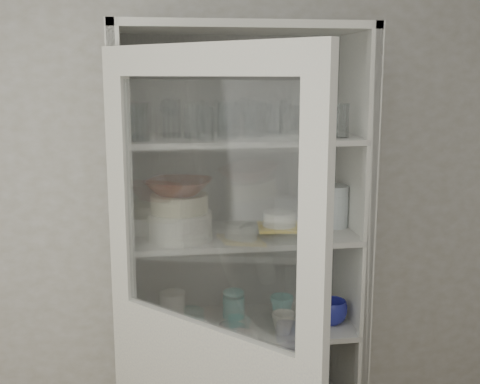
# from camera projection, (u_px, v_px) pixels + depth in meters

# --- Properties ---
(wall_back) EXTENTS (3.60, 0.02, 2.60)m
(wall_back) POSITION_uv_depth(u_px,v_px,m) (188.00, 212.00, 2.69)
(wall_back) COLOR #A9A696
(wall_back) RESTS_ON ground
(pantry_cabinet) EXTENTS (1.00, 0.45, 2.10)m
(pantry_cabinet) POSITION_uv_depth(u_px,v_px,m) (238.00, 299.00, 2.63)
(pantry_cabinet) COLOR #BBBBBB
(pantry_cabinet) RESTS_ON floor
(tumbler_0) EXTENTS (0.08, 0.08, 0.13)m
(tumbler_0) POSITION_uv_depth(u_px,v_px,m) (136.00, 123.00, 2.23)
(tumbler_0) COLOR silver
(tumbler_0) RESTS_ON shelf_glass
(tumbler_1) EXTENTS (0.08, 0.08, 0.13)m
(tumbler_1) POSITION_uv_depth(u_px,v_px,m) (206.00, 124.00, 2.25)
(tumbler_1) COLOR silver
(tumbler_1) RESTS_ON shelf_glass
(tumbler_2) EXTENTS (0.09, 0.09, 0.15)m
(tumbler_2) POSITION_uv_depth(u_px,v_px,m) (227.00, 120.00, 2.30)
(tumbler_2) COLOR silver
(tumbler_2) RESTS_ON shelf_glass
(tumbler_3) EXTENTS (0.08, 0.08, 0.13)m
(tumbler_3) POSITION_uv_depth(u_px,v_px,m) (252.00, 123.00, 2.27)
(tumbler_3) COLOR silver
(tumbler_3) RESTS_ON shelf_glass
(tumbler_4) EXTENTS (0.07, 0.07, 0.13)m
(tumbler_4) POSITION_uv_depth(u_px,v_px,m) (310.00, 122.00, 2.30)
(tumbler_4) COLOR silver
(tumbler_4) RESTS_ON shelf_glass
(tumbler_5) EXTENTS (0.07, 0.07, 0.13)m
(tumbler_5) POSITION_uv_depth(u_px,v_px,m) (341.00, 121.00, 2.36)
(tumbler_5) COLOR silver
(tumbler_5) RESTS_ON shelf_glass
(tumbler_6) EXTENTS (0.08, 0.08, 0.12)m
(tumbler_6) POSITION_uv_depth(u_px,v_px,m) (330.00, 122.00, 2.35)
(tumbler_6) COLOR silver
(tumbler_6) RESTS_ON shelf_glass
(tumbler_7) EXTENTS (0.09, 0.09, 0.15)m
(tumbler_7) POSITION_uv_depth(u_px,v_px,m) (172.00, 119.00, 2.37)
(tumbler_7) COLOR silver
(tumbler_7) RESTS_ON shelf_glass
(tumbler_8) EXTENTS (0.08, 0.08, 0.13)m
(tumbler_8) POSITION_uv_depth(u_px,v_px,m) (138.00, 121.00, 2.35)
(tumbler_8) COLOR silver
(tumbler_8) RESTS_ON shelf_glass
(tumbler_9) EXTENTS (0.08, 0.08, 0.14)m
(tumbler_9) POSITION_uv_depth(u_px,v_px,m) (231.00, 119.00, 2.39)
(tumbler_9) COLOR silver
(tumbler_9) RESTS_ON shelf_glass
(tumbler_10) EXTENTS (0.09, 0.09, 0.14)m
(tumbler_10) POSITION_uv_depth(u_px,v_px,m) (256.00, 119.00, 2.39)
(tumbler_10) COLOR silver
(tumbler_10) RESTS_ON shelf_glass
(tumbler_11) EXTENTS (0.07, 0.07, 0.13)m
(tumbler_11) POSITION_uv_depth(u_px,v_px,m) (274.00, 119.00, 2.44)
(tumbler_11) COLOR silver
(tumbler_11) RESTS_ON shelf_glass
(goblet_0) EXTENTS (0.07, 0.07, 0.16)m
(goblet_0) POSITION_uv_depth(u_px,v_px,m) (168.00, 115.00, 2.48)
(goblet_0) COLOR silver
(goblet_0) RESTS_ON shelf_glass
(goblet_1) EXTENTS (0.07, 0.07, 0.16)m
(goblet_1) POSITION_uv_depth(u_px,v_px,m) (246.00, 114.00, 2.52)
(goblet_1) COLOR silver
(goblet_1) RESTS_ON shelf_glass
(goblet_2) EXTENTS (0.07, 0.07, 0.15)m
(goblet_2) POSITION_uv_depth(u_px,v_px,m) (283.00, 115.00, 2.56)
(goblet_2) COLOR silver
(goblet_2) RESTS_ON shelf_glass
(goblet_3) EXTENTS (0.07, 0.07, 0.17)m
(goblet_3) POSITION_uv_depth(u_px,v_px,m) (308.00, 114.00, 2.53)
(goblet_3) COLOR silver
(goblet_3) RESTS_ON shelf_glass
(plate_stack_front) EXTENTS (0.25, 0.25, 0.11)m
(plate_stack_front) POSITION_uv_depth(u_px,v_px,m) (180.00, 226.00, 2.38)
(plate_stack_front) COLOR silver
(plate_stack_front) RESTS_ON shelf_plates
(plate_stack_back) EXTENTS (0.23, 0.23, 0.07)m
(plate_stack_back) POSITION_uv_depth(u_px,v_px,m) (150.00, 221.00, 2.54)
(plate_stack_back) COLOR silver
(plate_stack_back) RESTS_ON shelf_plates
(cream_bowl) EXTENTS (0.29, 0.29, 0.07)m
(cream_bowl) POSITION_uv_depth(u_px,v_px,m) (180.00, 203.00, 2.36)
(cream_bowl) COLOR beige
(cream_bowl) RESTS_ON plate_stack_front
(terracotta_bowl) EXTENTS (0.32, 0.32, 0.06)m
(terracotta_bowl) POSITION_uv_depth(u_px,v_px,m) (179.00, 187.00, 2.35)
(terracotta_bowl) COLOR #5F2818
(terracotta_bowl) RESTS_ON cream_bowl
(glass_platter) EXTENTS (0.42, 0.42, 0.02)m
(glass_platter) POSITION_uv_depth(u_px,v_px,m) (279.00, 231.00, 2.49)
(glass_platter) COLOR silver
(glass_platter) RESTS_ON shelf_plates
(yellow_trivet) EXTENTS (0.19, 0.19, 0.01)m
(yellow_trivet) POSITION_uv_depth(u_px,v_px,m) (279.00, 227.00, 2.48)
(yellow_trivet) COLOR yellow
(yellow_trivet) RESTS_ON glass_platter
(white_ramekin) EXTENTS (0.16, 0.16, 0.06)m
(white_ramekin) POSITION_uv_depth(u_px,v_px,m) (279.00, 219.00, 2.48)
(white_ramekin) COLOR silver
(white_ramekin) RESTS_ON yellow_trivet
(grey_bowl_stack) EXTENTS (0.13, 0.13, 0.18)m
(grey_bowl_stack) POSITION_uv_depth(u_px,v_px,m) (333.00, 206.00, 2.58)
(grey_bowl_stack) COLOR silver
(grey_bowl_stack) RESTS_ON shelf_plates
(mug_blue) EXTENTS (0.16, 0.16, 0.10)m
(mug_blue) POSITION_uv_depth(u_px,v_px,m) (332.00, 312.00, 2.56)
(mug_blue) COLOR navy
(mug_blue) RESTS_ON shelf_mugs
(mug_teal) EXTENTS (0.13, 0.13, 0.10)m
(mug_teal) POSITION_uv_depth(u_px,v_px,m) (282.00, 307.00, 2.62)
(mug_teal) COLOR teal
(mug_teal) RESTS_ON shelf_mugs
(mug_white) EXTENTS (0.11, 0.11, 0.09)m
(mug_white) POSITION_uv_depth(u_px,v_px,m) (283.00, 323.00, 2.46)
(mug_white) COLOR silver
(mug_white) RESTS_ON shelf_mugs
(teal_jar) EXTENTS (0.09, 0.09, 0.11)m
(teal_jar) POSITION_uv_depth(u_px,v_px,m) (234.00, 305.00, 2.62)
(teal_jar) COLOR teal
(teal_jar) RESTS_ON shelf_mugs
(measuring_cups) EXTENTS (0.09, 0.09, 0.04)m
(measuring_cups) POSITION_uv_depth(u_px,v_px,m) (230.00, 328.00, 2.47)
(measuring_cups) COLOR silver
(measuring_cups) RESTS_ON shelf_mugs
(white_canister) EXTENTS (0.14, 0.14, 0.13)m
(white_canister) POSITION_uv_depth(u_px,v_px,m) (173.00, 307.00, 2.57)
(white_canister) COLOR silver
(white_canister) RESTS_ON shelf_mugs
(tumbler_12) EXTENTS (0.07, 0.07, 0.13)m
(tumbler_12) POSITION_uv_depth(u_px,v_px,m) (192.00, 121.00, 2.35)
(tumbler_12) COLOR silver
(tumbler_12) RESTS_ON shelf_glass
(tumbler_13) EXTENTS (0.07, 0.07, 0.14)m
(tumbler_13) POSITION_uv_depth(u_px,v_px,m) (139.00, 122.00, 2.22)
(tumbler_13) COLOR silver
(tumbler_13) RESTS_ON shelf_glass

